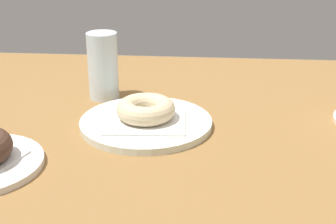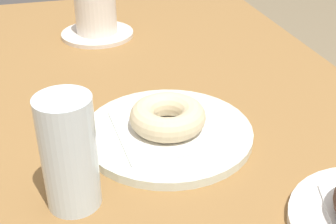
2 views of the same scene
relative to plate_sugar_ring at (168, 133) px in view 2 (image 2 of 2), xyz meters
The scene contains 6 objects.
table 0.15m from the plate_sugar_ring, 159.72° to the right, with size 1.15×0.81×0.75m.
plate_sugar_ring is the anchor object (origin of this frame).
napkin_sugar_ring 0.01m from the plate_sugar_ring, ahead, with size 0.14×0.14×0.00m, color white.
donut_sugar_ring 0.03m from the plate_sugar_ring, ahead, with size 0.10×0.10×0.03m, color beige.
water_glass 0.18m from the plate_sugar_ring, 53.09° to the right, with size 0.06×0.06×0.14m, color silver.
coffee_cup 0.42m from the plate_sugar_ring, behind, with size 0.15×0.15×0.09m.
Camera 2 is at (0.64, -0.09, 1.10)m, focal length 49.11 mm.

